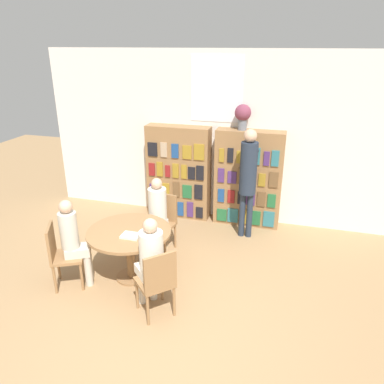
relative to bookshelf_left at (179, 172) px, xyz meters
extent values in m
plane|color=#9E7A51|center=(0.64, -3.17, -0.85)|extent=(16.00, 16.00, 0.00)
cube|color=silver|center=(0.64, 0.19, 0.65)|extent=(6.40, 0.06, 3.00)
cube|color=white|center=(0.64, 0.16, 1.50)|extent=(0.90, 0.01, 1.10)
cube|color=olive|center=(0.00, 0.00, 0.00)|extent=(1.16, 0.32, 1.71)
cube|color=#4C2D6B|center=(-0.43, -0.17, -0.65)|extent=(0.12, 0.02, 0.30)
cube|color=tan|center=(-0.26, -0.17, -0.67)|extent=(0.15, 0.02, 0.26)
cube|color=olive|center=(-0.08, -0.17, -0.66)|extent=(0.13, 0.02, 0.27)
cube|color=navy|center=(0.08, -0.17, -0.66)|extent=(0.11, 0.02, 0.27)
cube|color=#4C2D6B|center=(0.27, -0.17, -0.65)|extent=(0.12, 0.02, 0.29)
cube|color=black|center=(0.45, -0.17, -0.69)|extent=(0.13, 0.02, 0.21)
cube|color=#4C2D6B|center=(-0.42, -0.17, -0.32)|extent=(0.18, 0.02, 0.21)
cube|color=olive|center=(-0.22, -0.17, -0.30)|extent=(0.17, 0.02, 0.24)
cube|color=brown|center=(0.00, -0.17, -0.27)|extent=(0.12, 0.02, 0.29)
cube|color=#236638|center=(0.21, -0.17, -0.30)|extent=(0.17, 0.02, 0.25)
cube|color=black|center=(0.43, -0.17, -0.28)|extent=(0.15, 0.02, 0.28)
cube|color=maroon|center=(-0.46, -0.17, 0.07)|extent=(0.11, 0.02, 0.24)
cube|color=olive|center=(-0.31, -0.17, 0.09)|extent=(0.11, 0.02, 0.27)
cube|color=maroon|center=(-0.15, -0.17, 0.06)|extent=(0.09, 0.02, 0.22)
cube|color=olive|center=(0.00, -0.17, 0.08)|extent=(0.11, 0.02, 0.27)
cube|color=olive|center=(0.16, -0.17, 0.08)|extent=(0.10, 0.02, 0.26)
cube|color=black|center=(0.30, -0.17, 0.07)|extent=(0.13, 0.02, 0.23)
cube|color=black|center=(0.45, -0.17, 0.08)|extent=(0.13, 0.02, 0.27)
cube|color=black|center=(-0.43, -0.17, 0.45)|extent=(0.18, 0.02, 0.25)
cube|color=tan|center=(-0.22, -0.17, 0.46)|extent=(0.12, 0.02, 0.26)
cube|color=navy|center=(-0.01, -0.17, 0.45)|extent=(0.13, 0.02, 0.25)
cube|color=olive|center=(0.21, -0.17, 0.45)|extent=(0.16, 0.02, 0.24)
cube|color=olive|center=(0.43, -0.17, 0.47)|extent=(0.18, 0.02, 0.28)
cube|color=olive|center=(1.28, 0.00, 0.00)|extent=(1.16, 0.32, 1.71)
cube|color=#236638|center=(0.87, -0.17, -0.68)|extent=(0.18, 0.02, 0.23)
cube|color=#2D707A|center=(1.07, -0.17, -0.66)|extent=(0.19, 0.02, 0.26)
cube|color=olive|center=(1.29, -0.17, -0.66)|extent=(0.15, 0.02, 0.27)
cube|color=#236638|center=(1.49, -0.17, -0.66)|extent=(0.14, 0.02, 0.27)
cube|color=#2D707A|center=(1.71, -0.17, -0.65)|extent=(0.19, 0.02, 0.29)
cube|color=navy|center=(0.84, -0.17, -0.30)|extent=(0.11, 0.02, 0.24)
cube|color=maroon|center=(1.02, -0.17, -0.30)|extent=(0.12, 0.02, 0.24)
cube|color=black|center=(1.19, -0.17, -0.30)|extent=(0.10, 0.02, 0.23)
cube|color=#4C2D6B|center=(1.37, -0.17, -0.31)|extent=(0.15, 0.02, 0.23)
cube|color=brown|center=(1.55, -0.17, -0.29)|extent=(0.14, 0.02, 0.27)
cube|color=#236638|center=(1.73, -0.17, -0.30)|extent=(0.14, 0.02, 0.24)
cube|color=#4C2D6B|center=(0.83, -0.17, 0.08)|extent=(0.11, 0.02, 0.25)
cube|color=#4C2D6B|center=(1.03, -0.17, 0.06)|extent=(0.15, 0.02, 0.21)
cube|color=brown|center=(1.20, -0.17, 0.10)|extent=(0.14, 0.02, 0.30)
cube|color=#4C2D6B|center=(1.37, -0.17, 0.08)|extent=(0.14, 0.02, 0.26)
cube|color=olive|center=(1.54, -0.17, 0.06)|extent=(0.12, 0.02, 0.22)
cube|color=brown|center=(1.73, -0.17, 0.09)|extent=(0.15, 0.02, 0.27)
cube|color=olive|center=(0.83, -0.17, 0.44)|extent=(0.09, 0.02, 0.24)
cube|color=black|center=(0.98, -0.17, 0.45)|extent=(0.10, 0.02, 0.25)
cube|color=olive|center=(1.14, -0.17, 0.43)|extent=(0.10, 0.02, 0.22)
cube|color=#2D707A|center=(1.29, -0.17, 0.44)|extent=(0.11, 0.02, 0.23)
cube|color=#2D707A|center=(1.43, -0.17, 0.47)|extent=(0.10, 0.02, 0.29)
cube|color=#4C2D6B|center=(1.59, -0.17, 0.44)|extent=(0.10, 0.02, 0.24)
cube|color=#2D707A|center=(1.73, -0.17, 0.46)|extent=(0.12, 0.02, 0.27)
cylinder|color=slate|center=(1.13, 0.00, 0.95)|extent=(0.15, 0.15, 0.18)
sphere|color=brown|center=(1.13, 0.00, 1.15)|extent=(0.27, 0.27, 0.27)
cylinder|color=olive|center=(0.00, -2.16, -0.84)|extent=(0.44, 0.44, 0.03)
cylinder|color=olive|center=(0.00, -2.16, -0.49)|extent=(0.12, 0.12, 0.67)
cylinder|color=olive|center=(0.00, -2.16, -0.14)|extent=(1.14, 1.14, 0.04)
cube|color=olive|center=(-0.74, -2.54, -0.42)|extent=(0.54, 0.54, 0.04)
cube|color=olive|center=(-0.90, -2.62, -0.18)|extent=(0.21, 0.37, 0.45)
cylinder|color=olive|center=(-0.66, -2.31, -0.65)|extent=(0.04, 0.04, 0.41)
cylinder|color=olive|center=(-0.51, -2.61, -0.65)|extent=(0.04, 0.04, 0.41)
cylinder|color=olive|center=(-0.97, -2.47, -0.65)|extent=(0.04, 0.04, 0.41)
cylinder|color=olive|center=(-0.81, -2.77, -0.65)|extent=(0.04, 0.04, 0.41)
cube|color=olive|center=(0.13, -1.35, -0.42)|extent=(0.46, 0.46, 0.04)
cube|color=olive|center=(0.16, -1.17, -0.18)|extent=(0.40, 0.10, 0.45)
cylinder|color=olive|center=(0.27, -1.54, -0.65)|extent=(0.04, 0.04, 0.41)
cylinder|color=olive|center=(-0.07, -1.49, -0.65)|extent=(0.04, 0.04, 0.41)
cylinder|color=olive|center=(0.32, -1.21, -0.65)|extent=(0.04, 0.04, 0.41)
cylinder|color=olive|center=(-0.01, -1.15, -0.65)|extent=(0.04, 0.04, 0.41)
cube|color=olive|center=(0.59, -2.75, -0.42)|extent=(0.57, 0.57, 0.04)
cube|color=olive|center=(0.71, -2.88, -0.18)|extent=(0.31, 0.31, 0.45)
cylinder|color=olive|center=(0.34, -2.75, -0.65)|extent=(0.04, 0.04, 0.41)
cylinder|color=olive|center=(0.59, -2.51, -0.65)|extent=(0.04, 0.04, 0.41)
cylinder|color=olive|center=(0.59, -2.99, -0.65)|extent=(0.04, 0.04, 0.41)
cylinder|color=olive|center=(0.83, -2.75, -0.65)|extent=(0.04, 0.04, 0.41)
cube|color=beige|center=(0.11, -1.49, -0.34)|extent=(0.32, 0.36, 0.12)
cylinder|color=beige|center=(0.12, -1.41, -0.03)|extent=(0.28, 0.28, 0.50)
sphere|color=tan|center=(0.12, -1.41, 0.30)|extent=(0.16, 0.16, 0.16)
cylinder|color=beige|center=(0.16, -1.61, -0.63)|extent=(0.10, 0.10, 0.45)
cylinder|color=beige|center=(0.01, -1.58, -0.63)|extent=(0.10, 0.10, 0.45)
cube|color=silver|center=(0.49, -2.65, -0.34)|extent=(0.43, 0.43, 0.12)
cylinder|color=silver|center=(0.54, -2.71, -0.03)|extent=(0.29, 0.29, 0.50)
sphere|color=tan|center=(0.54, -2.71, 0.30)|extent=(0.17, 0.17, 0.17)
cylinder|color=silver|center=(0.35, -2.63, -0.63)|extent=(0.10, 0.10, 0.45)
cylinder|color=silver|center=(0.46, -2.52, -0.63)|extent=(0.10, 0.10, 0.45)
cube|color=beige|center=(-0.61, -2.48, -0.34)|extent=(0.39, 0.35, 0.12)
cylinder|color=beige|center=(-0.68, -2.51, -0.03)|extent=(0.23, 0.23, 0.50)
sphere|color=tan|center=(-0.68, -2.51, 0.30)|extent=(0.17, 0.17, 0.17)
cylinder|color=beige|center=(-0.54, -2.37, -0.63)|extent=(0.10, 0.10, 0.45)
cylinder|color=beige|center=(-0.48, -2.48, -0.63)|extent=(0.10, 0.10, 0.45)
cylinder|color=#232D3D|center=(1.28, -0.51, -0.46)|extent=(0.10, 0.10, 0.79)
cylinder|color=#232D3D|center=(1.40, -0.51, -0.46)|extent=(0.10, 0.10, 0.79)
cylinder|color=#232D3D|center=(1.34, -0.51, 0.36)|extent=(0.28, 0.28, 0.85)
sphere|color=tan|center=(1.34, -0.51, 0.89)|extent=(0.21, 0.21, 0.21)
cylinder|color=#232D3D|center=(1.42, -0.25, 0.57)|extent=(0.07, 0.30, 0.07)
cube|color=silver|center=(0.09, -2.31, -0.10)|extent=(0.24, 0.18, 0.03)
camera|label=1|loc=(2.05, -6.21, 2.24)|focal=35.00mm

